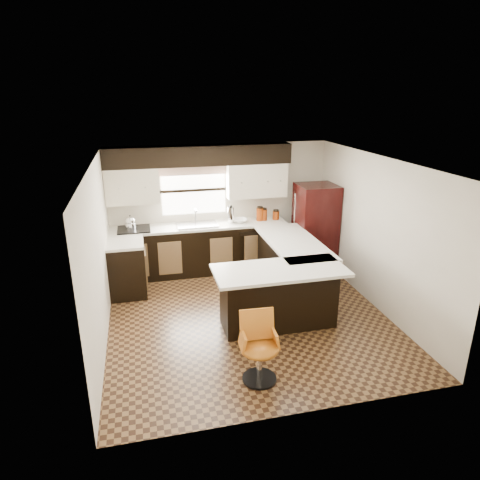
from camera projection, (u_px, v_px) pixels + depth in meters
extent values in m
plane|color=#49301A|center=(248.00, 316.00, 6.68)|extent=(4.40, 4.40, 0.00)
plane|color=silver|center=(249.00, 162.00, 5.88)|extent=(4.40, 4.40, 0.00)
plane|color=beige|center=(220.00, 206.00, 8.30)|extent=(4.40, 0.00, 4.40)
plane|color=beige|center=(303.00, 316.00, 4.26)|extent=(4.40, 0.00, 4.40)
plane|color=beige|center=(99.00, 256.00, 5.82)|extent=(0.00, 4.40, 4.40)
plane|color=beige|center=(377.00, 233.00, 6.74)|extent=(0.00, 4.40, 4.40)
cube|color=black|center=(200.00, 250.00, 8.18)|extent=(3.30, 0.60, 0.90)
cube|color=black|center=(127.00, 269.00, 7.28)|extent=(0.60, 0.70, 0.90)
cube|color=silver|center=(200.00, 226.00, 8.02)|extent=(3.30, 0.60, 0.04)
cube|color=silver|center=(125.00, 243.00, 7.13)|extent=(0.60, 0.70, 0.04)
cube|color=black|center=(199.00, 155.00, 7.71)|extent=(3.40, 0.35, 0.36)
cube|color=beige|center=(132.00, 186.00, 7.61)|extent=(0.94, 0.35, 0.64)
cube|color=beige|center=(256.00, 180.00, 8.12)|extent=(1.14, 0.35, 0.64)
cube|color=white|center=(194.00, 190.00, 8.06)|extent=(1.20, 0.02, 0.90)
cube|color=#D19B93|center=(193.00, 170.00, 7.89)|extent=(1.30, 0.06, 0.18)
cube|color=#B2B2B7|center=(197.00, 225.00, 7.98)|extent=(0.75, 0.45, 0.03)
cube|color=black|center=(255.00, 251.00, 8.14)|extent=(0.58, 0.03, 0.78)
cube|color=black|center=(134.00, 229.00, 7.73)|extent=(0.58, 0.50, 0.02)
cube|color=black|center=(290.00, 269.00, 7.30)|extent=(0.60, 1.95, 0.90)
cube|color=black|center=(278.00, 297.00, 6.29)|extent=(1.65, 0.60, 0.90)
cube|color=silver|center=(294.00, 242.00, 7.16)|extent=(0.84, 1.95, 0.04)
cube|color=silver|center=(280.00, 270.00, 6.05)|extent=(1.89, 0.84, 0.04)
cube|color=black|center=(315.00, 228.00, 8.18)|extent=(0.72, 0.69, 1.68)
cylinder|color=silver|center=(231.00, 215.00, 8.09)|extent=(0.13, 0.13, 0.31)
imported|color=white|center=(240.00, 220.00, 8.17)|extent=(0.28, 0.28, 0.07)
cylinder|color=#842E08|center=(260.00, 214.00, 8.25)|extent=(0.13, 0.13, 0.25)
cylinder|color=#842E08|center=(264.00, 215.00, 8.27)|extent=(0.12, 0.12, 0.21)
cylinder|color=#842E08|center=(276.00, 215.00, 8.33)|extent=(0.13, 0.13, 0.16)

